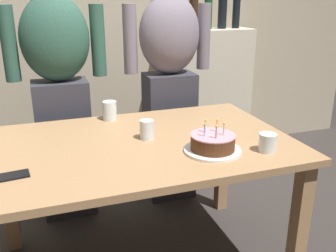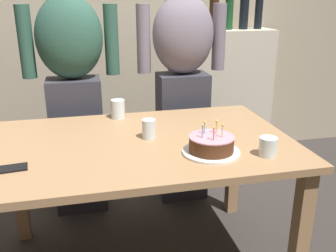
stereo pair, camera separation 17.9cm
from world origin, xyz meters
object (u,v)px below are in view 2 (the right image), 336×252
(water_glass_near, at_px, (149,129))
(person_woman_cardigan, at_px, (183,80))
(birthday_cake, at_px, (211,145))
(cell_phone, at_px, (9,169))
(person_man_bearded, at_px, (73,86))
(water_glass_far, at_px, (118,109))
(water_glass_side, at_px, (268,147))

(water_glass_near, relative_size, person_woman_cardigan, 0.06)
(birthday_cake, relative_size, person_woman_cardigan, 0.16)
(cell_phone, height_order, person_man_bearded, person_man_bearded)
(water_glass_near, bearing_deg, birthday_cake, -46.49)
(water_glass_far, distance_m, cell_phone, 0.79)
(cell_phone, bearing_deg, water_glass_far, 42.41)
(water_glass_near, bearing_deg, water_glass_far, 107.85)
(birthday_cake, bearing_deg, water_glass_near, 133.51)
(birthday_cake, distance_m, person_woman_cardigan, 0.95)
(birthday_cake, distance_m, water_glass_far, 0.72)
(birthday_cake, xyz_separation_m, cell_phone, (-0.88, 0.03, -0.04))
(person_man_bearded, bearing_deg, birthday_cake, 123.05)
(birthday_cake, distance_m, cell_phone, 0.88)
(water_glass_far, relative_size, water_glass_side, 1.28)
(water_glass_far, bearing_deg, water_glass_near, -72.15)
(water_glass_far, bearing_deg, birthday_cake, -59.85)
(water_glass_far, bearing_deg, person_woman_cardigan, 33.64)
(water_glass_far, xyz_separation_m, person_woman_cardigan, (0.48, 0.32, 0.08))
(birthday_cake, distance_m, water_glass_near, 0.35)
(water_glass_near, xyz_separation_m, water_glass_side, (0.48, -0.34, -0.01))
(water_glass_far, height_order, water_glass_side, water_glass_far)
(water_glass_side, bearing_deg, birthday_cake, 161.19)
(birthday_cake, relative_size, person_man_bearded, 0.16)
(water_glass_far, relative_size, cell_phone, 0.77)
(birthday_cake, height_order, water_glass_near, birthday_cake)
(water_glass_near, xyz_separation_m, person_man_bearded, (-0.37, 0.68, 0.08))
(cell_phone, bearing_deg, water_glass_side, -12.08)
(person_man_bearded, distance_m, person_woman_cardigan, 0.73)
(person_man_bearded, height_order, person_woman_cardigan, same)
(birthday_cake, relative_size, water_glass_side, 3.09)
(water_glass_near, height_order, cell_phone, water_glass_near)
(birthday_cake, height_order, water_glass_far, birthday_cake)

